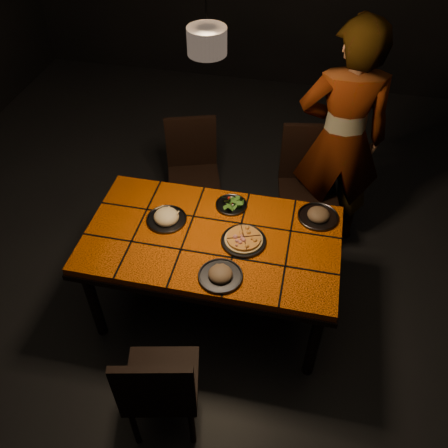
% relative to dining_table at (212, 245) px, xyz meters
% --- Properties ---
extents(room_shell, '(6.04, 7.04, 3.08)m').
position_rel_dining_table_xyz_m(room_shell, '(0.00, 0.00, 0.83)').
color(room_shell, black).
rests_on(room_shell, ground).
extents(dining_table, '(1.62, 0.92, 0.75)m').
position_rel_dining_table_xyz_m(dining_table, '(0.00, 0.00, 0.00)').
color(dining_table, '#DC5406').
rests_on(dining_table, ground).
extents(chair_near, '(0.48, 0.48, 0.89)m').
position_rel_dining_table_xyz_m(chair_near, '(-0.08, -0.92, -0.16)').
color(chair_near, black).
rests_on(chair_near, ground).
extents(chair_far_left, '(0.52, 0.52, 0.90)m').
position_rel_dining_table_xyz_m(chair_far_left, '(-0.39, 0.97, -0.15)').
color(chair_far_left, black).
rests_on(chair_far_left, ground).
extents(chair_far_right, '(0.51, 0.51, 0.98)m').
position_rel_dining_table_xyz_m(chair_far_right, '(0.55, 0.94, -0.11)').
color(chair_far_right, black).
rests_on(chair_far_right, ground).
extents(diner, '(0.72, 0.52, 1.83)m').
position_rel_dining_table_xyz_m(diner, '(0.74, 0.99, 0.24)').
color(diner, brown).
rests_on(diner, ground).
extents(pendant_lamp, '(0.18, 0.18, 1.06)m').
position_rel_dining_table_xyz_m(pendant_lamp, '(0.00, 0.00, 1.35)').
color(pendant_lamp, black).
rests_on(pendant_lamp, room_shell).
extents(plate_pizza, '(0.30, 0.30, 0.04)m').
position_rel_dining_table_xyz_m(plate_pizza, '(0.20, -0.01, 0.10)').
color(plate_pizza, '#36363B').
rests_on(plate_pizza, dining_table).
extents(plate_pasta, '(0.26, 0.26, 0.09)m').
position_rel_dining_table_xyz_m(plate_pasta, '(-0.32, 0.08, 0.10)').
color(plate_pasta, '#36363B').
rests_on(plate_pasta, dining_table).
extents(plate_salad, '(0.21, 0.21, 0.07)m').
position_rel_dining_table_xyz_m(plate_salad, '(0.06, 0.30, 0.10)').
color(plate_salad, '#36363B').
rests_on(plate_salad, dining_table).
extents(plate_mushroom_a, '(0.26, 0.26, 0.09)m').
position_rel_dining_table_xyz_m(plate_mushroom_a, '(0.12, -0.31, 0.10)').
color(plate_mushroom_a, '#36363B').
rests_on(plate_mushroom_a, dining_table).
extents(plate_mushroom_b, '(0.27, 0.27, 0.09)m').
position_rel_dining_table_xyz_m(plate_mushroom_b, '(0.64, 0.31, 0.10)').
color(plate_mushroom_b, '#36363B').
rests_on(plate_mushroom_b, dining_table).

